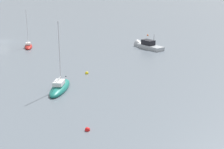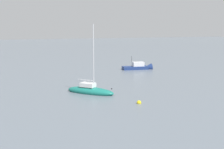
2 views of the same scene
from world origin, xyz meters
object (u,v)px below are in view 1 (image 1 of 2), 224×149
at_px(sailboat_red_near, 28,46).
at_px(mooring_buoy_far, 87,130).
at_px(motorboat_grey_near, 147,46).
at_px(mooring_buoy_near, 148,35).
at_px(sailboat_teal_mid, 60,88).
at_px(mooring_buoy_mid, 87,73).

height_order(sailboat_red_near, mooring_buoy_far, sailboat_red_near).
xyz_separation_m(motorboat_grey_near, mooring_buoy_near, (-11.57, -8.87, -0.36)).
xyz_separation_m(sailboat_red_near, mooring_buoy_near, (-29.26, 9.96, -0.21)).
relative_size(sailboat_teal_mid, mooring_buoy_near, 22.63).
height_order(mooring_buoy_near, mooring_buoy_mid, mooring_buoy_mid).
distance_m(sailboat_red_near, motorboat_grey_near, 25.84).
xyz_separation_m(sailboat_red_near, mooring_buoy_mid, (4.21, 23.93, -0.19)).
distance_m(sailboat_red_near, mooring_buoy_far, 43.10).
bearing_deg(mooring_buoy_far, sailboat_teal_mid, -115.09).
bearing_deg(sailboat_red_near, mooring_buoy_far, -80.92).
relative_size(sailboat_teal_mid, mooring_buoy_mid, 18.01).
bearing_deg(mooring_buoy_mid, motorboat_grey_near, -166.92).
xyz_separation_m(sailboat_teal_mid, motorboat_grey_near, (-29.74, -8.19, 0.07)).
bearing_deg(sailboat_teal_mid, mooring_buoy_mid, 74.84).
height_order(sailboat_teal_mid, mooring_buoy_far, sailboat_teal_mid).
relative_size(mooring_buoy_near, mooring_buoy_mid, 0.80).
bearing_deg(sailboat_red_near, motorboat_grey_near, -13.35).
xyz_separation_m(sailboat_teal_mid, mooring_buoy_near, (-41.31, -17.07, -0.28)).
bearing_deg(sailboat_teal_mid, motorboat_grey_near, 68.64).
relative_size(sailboat_red_near, mooring_buoy_near, 19.06).
distance_m(motorboat_grey_near, mooring_buoy_mid, 22.49).
height_order(mooring_buoy_mid, mooring_buoy_far, mooring_buoy_far).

